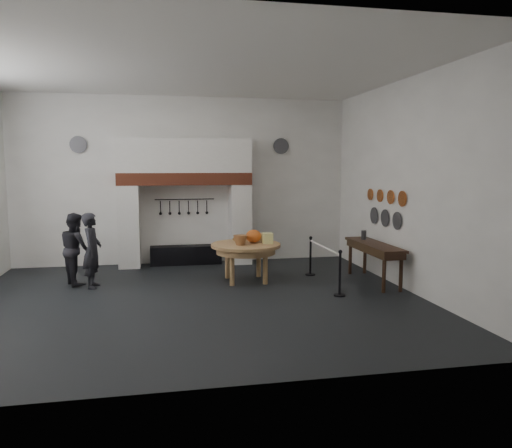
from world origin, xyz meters
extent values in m
cube|color=black|center=(0.00, 0.00, 0.00)|extent=(9.00, 8.00, 0.02)
cube|color=silver|center=(0.00, 0.00, 4.50)|extent=(9.00, 8.00, 0.02)
cube|color=white|center=(0.00, 4.00, 2.25)|extent=(9.00, 0.02, 4.50)
cube|color=white|center=(0.00, -4.00, 2.25)|extent=(9.00, 0.02, 4.50)
cube|color=white|center=(4.50, 0.00, 2.25)|extent=(0.02, 8.00, 4.50)
cube|color=silver|center=(-1.48, 3.65, 1.07)|extent=(0.55, 0.70, 2.15)
cube|color=silver|center=(1.48, 3.65, 1.07)|extent=(0.55, 0.70, 2.15)
cube|color=#9E442B|center=(0.00, 3.65, 2.31)|extent=(3.50, 0.72, 0.32)
cube|color=silver|center=(0.00, 3.65, 2.92)|extent=(3.50, 0.70, 0.90)
cube|color=black|center=(0.00, 3.72, 0.25)|extent=(1.90, 0.45, 0.50)
cylinder|color=black|center=(0.00, 3.92, 1.75)|extent=(1.60, 0.02, 0.02)
cylinder|color=tan|center=(1.25, 1.44, 0.84)|extent=(2.02, 2.02, 0.07)
ellipsoid|color=#C55F1B|center=(1.45, 1.54, 1.03)|extent=(0.36, 0.36, 0.31)
cube|color=#F7F894|center=(1.75, 1.39, 0.99)|extent=(0.22, 0.22, 0.24)
cube|color=#F0CF8F|center=(1.73, 1.69, 0.97)|extent=(0.18, 0.18, 0.20)
cone|color=#A1603B|center=(1.10, 1.29, 0.98)|extent=(0.40, 0.40, 0.22)
ellipsoid|color=#976135|center=(1.15, 1.79, 0.94)|extent=(0.31, 0.18, 0.13)
imported|color=black|center=(-2.15, 1.49, 0.82)|extent=(0.43, 0.62, 1.65)
imported|color=black|center=(-2.55, 1.89, 0.81)|extent=(0.89, 0.97, 1.62)
cube|color=#352313|center=(4.10, 0.76, 0.87)|extent=(0.55, 2.20, 0.06)
cylinder|color=#45454A|center=(4.10, 1.36, 1.01)|extent=(0.12, 0.12, 0.22)
cylinder|color=#C6662D|center=(4.46, 0.20, 1.95)|extent=(0.03, 0.34, 0.34)
cylinder|color=#C6662D|center=(4.46, 0.75, 1.95)|extent=(0.03, 0.32, 0.32)
cylinder|color=#C6662D|center=(4.46, 1.30, 1.95)|extent=(0.03, 0.30, 0.30)
cylinder|color=#C6662D|center=(4.46, 1.85, 1.95)|extent=(0.03, 0.28, 0.28)
cylinder|color=#4C4C51|center=(4.46, 0.40, 1.45)|extent=(0.03, 0.40, 0.40)
cylinder|color=#4C4C51|center=(4.46, 1.00, 1.45)|extent=(0.03, 0.40, 0.40)
cylinder|color=#4C4C51|center=(4.46, 1.60, 1.45)|extent=(0.03, 0.40, 0.40)
cylinder|color=#4C4C51|center=(-2.70, 3.96, 3.20)|extent=(0.44, 0.03, 0.44)
cylinder|color=#4C4C51|center=(2.70, 3.96, 3.20)|extent=(0.44, 0.03, 0.44)
cylinder|color=black|center=(2.90, -0.25, 0.45)|extent=(0.05, 0.05, 0.90)
cylinder|color=black|center=(2.90, 1.75, 0.45)|extent=(0.05, 0.05, 0.90)
cylinder|color=white|center=(2.90, 0.75, 0.85)|extent=(0.04, 2.00, 0.04)
camera|label=1|loc=(-0.72, -9.72, 2.67)|focal=35.00mm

